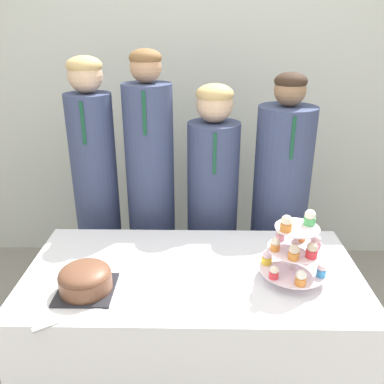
# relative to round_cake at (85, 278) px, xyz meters

# --- Properties ---
(wall_back) EXTENTS (9.00, 0.06, 2.70)m
(wall_back) POSITION_rel_round_cake_xyz_m (0.43, 1.59, 0.57)
(wall_back) COLOR silver
(wall_back) RESTS_ON ground_plane
(table) EXTENTS (1.46, 0.74, 0.72)m
(table) POSITION_rel_round_cake_xyz_m (0.43, 0.16, -0.42)
(table) COLOR white
(table) RESTS_ON ground_plane
(round_cake) EXTENTS (0.23, 0.23, 0.12)m
(round_cake) POSITION_rel_round_cake_xyz_m (0.00, 0.00, 0.00)
(round_cake) COLOR #232328
(round_cake) RESTS_ON table
(cake_knife) EXTENTS (0.27, 0.18, 0.01)m
(cake_knife) POSITION_rel_round_cake_xyz_m (-0.05, -0.19, -0.06)
(cake_knife) COLOR silver
(cake_knife) RESTS_ON table
(cupcake_stand) EXTENTS (0.28, 0.28, 0.31)m
(cupcake_stand) POSITION_rel_round_cake_xyz_m (0.85, 0.10, 0.08)
(cupcake_stand) COLOR silver
(cupcake_stand) RESTS_ON table
(student_0) EXTENTS (0.25, 0.26, 1.58)m
(student_0) POSITION_rel_round_cake_xyz_m (-0.14, 0.79, -0.01)
(student_0) COLOR #384266
(student_0) RESTS_ON ground_plane
(student_1) EXTENTS (0.27, 0.27, 1.61)m
(student_1) POSITION_rel_round_cake_xyz_m (0.18, 0.79, -0.01)
(student_1) COLOR #384266
(student_1) RESTS_ON ground_plane
(student_2) EXTENTS (0.29, 0.30, 1.44)m
(student_2) POSITION_rel_round_cake_xyz_m (0.53, 0.79, -0.09)
(student_2) COLOR #384266
(student_2) RESTS_ON ground_plane
(student_3) EXTENTS (0.32, 0.32, 1.50)m
(student_3) POSITION_rel_round_cake_xyz_m (0.92, 0.79, -0.08)
(student_3) COLOR #384266
(student_3) RESTS_ON ground_plane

